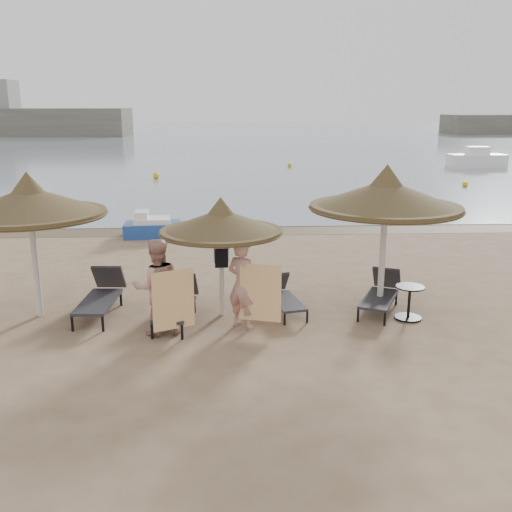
{
  "coord_description": "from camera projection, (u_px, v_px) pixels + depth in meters",
  "views": [
    {
      "loc": [
        -0.1,
        -10.9,
        4.42
      ],
      "look_at": [
        0.51,
        1.2,
        1.22
      ],
      "focal_mm": 40.0,
      "sensor_mm": 36.0,
      "label": 1
    }
  ],
  "objects": [
    {
      "name": "palapa_center",
      "position": [
        221.0,
        222.0,
        11.91
      ],
      "size": [
        2.61,
        2.61,
        2.59
      ],
      "rotation": [
        0.0,
        0.0,
        -0.28
      ],
      "color": "beige",
      "rests_on": "ground"
    },
    {
      "name": "towel_left",
      "position": [
        174.0,
        300.0,
        10.9
      ],
      "size": [
        0.77,
        0.38,
        1.18
      ],
      "rotation": [
        0.0,
        0.0,
        0.44
      ],
      "color": "orange",
      "rests_on": "ground"
    },
    {
      "name": "bag_dark",
      "position": [
        221.0,
        258.0,
        11.95
      ],
      "size": [
        0.28,
        0.11,
        0.39
      ],
      "rotation": [
        0.0,
        0.0,
        0.06
      ],
      "color": "black",
      "rests_on": "ground"
    },
    {
      "name": "sea",
      "position": [
        228.0,
        135.0,
        88.9
      ],
      "size": [
        200.0,
        140.0,
        0.03
      ],
      "primitive_type": "cube",
      "color": "slate",
      "rests_on": "ground"
    },
    {
      "name": "far_shore",
      "position": [
        59.0,
        116.0,
        84.84
      ],
      "size": [
        150.0,
        54.8,
        12.0
      ],
      "color": "#6B6659",
      "rests_on": "ground"
    },
    {
      "name": "towel_right",
      "position": [
        260.0,
        293.0,
        11.32
      ],
      "size": [
        0.81,
        0.26,
        1.18
      ],
      "rotation": [
        0.0,
        0.0,
        -0.29
      ],
      "color": "orange",
      "rests_on": "ground"
    },
    {
      "name": "ground",
      "position": [
        234.0,
        329.0,
        11.66
      ],
      "size": [
        160.0,
        160.0,
        0.0
      ],
      "primitive_type": "plane",
      "color": "#94795E",
      "rests_on": "ground"
    },
    {
      "name": "bag_patterned",
      "position": [
        222.0,
        254.0,
        12.28
      ],
      "size": [
        0.33,
        0.17,
        0.4
      ],
      "rotation": [
        0.0,
        0.0,
        -0.21
      ],
      "color": "silver",
      "rests_on": "ground"
    },
    {
      "name": "lounger_far_left",
      "position": [
        101.0,
        294.0,
        12.49
      ],
      "size": [
        0.8,
        2.09,
        0.92
      ],
      "rotation": [
        0.0,
        0.0,
        -0.06
      ],
      "color": "black",
      "rests_on": "ground"
    },
    {
      "name": "person_right",
      "position": [
        242.0,
        277.0,
        11.47
      ],
      "size": [
        1.17,
        1.09,
        2.14
      ],
      "primitive_type": "imported",
      "rotation": [
        0.0,
        0.0,
        2.52
      ],
      "color": "tan",
      "rests_on": "ground"
    },
    {
      "name": "pedal_boat",
      "position": [
        152.0,
        227.0,
        19.82
      ],
      "size": [
        2.0,
        1.26,
        0.9
      ],
      "rotation": [
        0.0,
        0.0,
        0.07
      ],
      "color": "#1F4595",
      "rests_on": "ground"
    },
    {
      "name": "buoy_mid",
      "position": [
        290.0,
        165.0,
        42.04
      ],
      "size": [
        0.32,
        0.32,
        0.32
      ],
      "primitive_type": "sphere",
      "color": "#D9BD09",
      "rests_on": "ground"
    },
    {
      "name": "palapa_left",
      "position": [
        29.0,
        202.0,
        11.76
      ],
      "size": [
        3.15,
        3.15,
        3.12
      ],
      "rotation": [
        0.0,
        0.0,
        0.35
      ],
      "color": "beige",
      "rests_on": "ground"
    },
    {
      "name": "person_left",
      "position": [
        157.0,
        280.0,
        11.14
      ],
      "size": [
        1.17,
        0.92,
        2.25
      ],
      "primitive_type": "imported",
      "rotation": [
        0.0,
        0.0,
        3.4
      ],
      "color": "tan",
      "rests_on": "ground"
    },
    {
      "name": "palapa_right",
      "position": [
        386.0,
        196.0,
        12.05
      ],
      "size": [
        3.27,
        3.27,
        3.24
      ],
      "rotation": [
        0.0,
        0.0,
        -0.11
      ],
      "color": "beige",
      "rests_on": "ground"
    },
    {
      "name": "side_table",
      "position": [
        409.0,
        303.0,
        12.13
      ],
      "size": [
        0.6,
        0.6,
        0.73
      ],
      "rotation": [
        0.0,
        0.0,
        -0.21
      ],
      "color": "black",
      "rests_on": "ground"
    },
    {
      "name": "wet_sand_strip",
      "position": [
        231.0,
        231.0,
        20.74
      ],
      "size": [
        200.0,
        1.6,
        0.01
      ],
      "primitive_type": "cube",
      "color": "brown",
      "rests_on": "ground"
    },
    {
      "name": "lounger_far_right",
      "position": [
        381.0,
        293.0,
        12.72
      ],
      "size": [
        1.36,
        1.94,
        0.83
      ],
      "rotation": [
        0.0,
        0.0,
        -0.45
      ],
      "color": "black",
      "rests_on": "ground"
    },
    {
      "name": "buoy_left",
      "position": [
        156.0,
        176.0,
        35.34
      ],
      "size": [
        0.4,
        0.4,
        0.4
      ],
      "primitive_type": "sphere",
      "color": "#D9BD09",
      "rests_on": "ground"
    },
    {
      "name": "buoy_right",
      "position": [
        465.0,
        184.0,
        31.81
      ],
      "size": [
        0.31,
        0.31,
        0.31
      ],
      "primitive_type": "sphere",
      "color": "#D9BD09",
      "rests_on": "ground"
    },
    {
      "name": "lounger_near_right",
      "position": [
        283.0,
        296.0,
        12.66
      ],
      "size": [
        0.88,
        1.73,
        0.74
      ],
      "rotation": [
        0.0,
        0.0,
        0.21
      ],
      "color": "black",
      "rests_on": "ground"
    },
    {
      "name": "lounger_near_left",
      "position": [
        177.0,
        302.0,
        12.06
      ],
      "size": [
        0.86,
        2.03,
        0.88
      ],
      "rotation": [
        0.0,
        0.0,
        -0.11
      ],
      "color": "black",
      "rests_on": "ground"
    }
  ]
}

